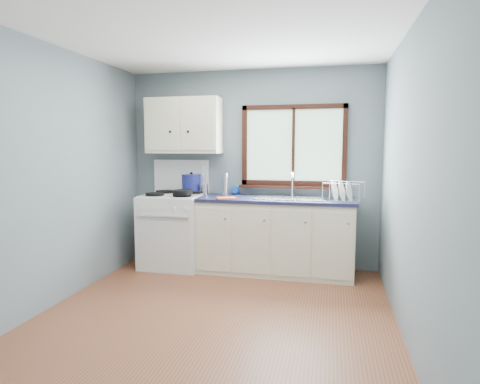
% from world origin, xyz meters
% --- Properties ---
extents(floor, '(3.20, 3.60, 0.02)m').
position_xyz_m(floor, '(0.00, 0.00, -0.01)').
color(floor, brown).
rests_on(floor, ground).
extents(ceiling, '(3.20, 3.60, 0.02)m').
position_xyz_m(ceiling, '(0.00, 0.00, 2.51)').
color(ceiling, white).
rests_on(ceiling, wall_back).
extents(wall_back, '(3.20, 0.02, 2.50)m').
position_xyz_m(wall_back, '(0.00, 1.81, 1.25)').
color(wall_back, slate).
rests_on(wall_back, ground).
extents(wall_front, '(3.20, 0.02, 2.50)m').
position_xyz_m(wall_front, '(0.00, -1.81, 1.25)').
color(wall_front, slate).
rests_on(wall_front, ground).
extents(wall_left, '(0.02, 3.60, 2.50)m').
position_xyz_m(wall_left, '(-1.61, 0.00, 1.25)').
color(wall_left, slate).
rests_on(wall_left, ground).
extents(wall_right, '(0.02, 3.60, 2.50)m').
position_xyz_m(wall_right, '(1.61, 0.00, 1.25)').
color(wall_right, slate).
rests_on(wall_right, ground).
extents(gas_range, '(0.76, 0.69, 1.36)m').
position_xyz_m(gas_range, '(-0.95, 1.47, 0.49)').
color(gas_range, white).
rests_on(gas_range, floor).
extents(base_cabinets, '(1.85, 0.60, 0.88)m').
position_xyz_m(base_cabinets, '(0.36, 1.49, 0.41)').
color(base_cabinets, '#EDE7C2').
rests_on(base_cabinets, floor).
extents(countertop, '(1.89, 0.64, 0.04)m').
position_xyz_m(countertop, '(0.36, 1.49, 0.90)').
color(countertop, '#171933').
rests_on(countertop, base_cabinets).
extents(sink, '(0.84, 0.46, 0.44)m').
position_xyz_m(sink, '(0.54, 1.49, 0.86)').
color(sink, silver).
rests_on(sink, countertop).
extents(window, '(1.36, 0.10, 1.03)m').
position_xyz_m(window, '(0.54, 1.77, 1.48)').
color(window, '#9EC6A8').
rests_on(window, wall_back).
extents(upper_cabinets, '(0.95, 0.35, 0.70)m').
position_xyz_m(upper_cabinets, '(-0.85, 1.63, 1.80)').
color(upper_cabinets, '#EDE7C2').
rests_on(upper_cabinets, wall_back).
extents(skillet, '(0.39, 0.28, 0.05)m').
position_xyz_m(skillet, '(-0.75, 1.30, 0.98)').
color(skillet, black).
rests_on(skillet, gas_range).
extents(stockpot, '(0.25, 0.25, 0.25)m').
position_xyz_m(stockpot, '(-0.76, 1.63, 1.07)').
color(stockpot, navy).
rests_on(stockpot, gas_range).
extents(utensil_crock, '(0.15, 0.15, 0.36)m').
position_xyz_m(utensil_crock, '(-0.58, 1.58, 0.99)').
color(utensil_crock, silver).
rests_on(utensil_crock, countertop).
extents(thermos, '(0.08, 0.08, 0.29)m').
position_xyz_m(thermos, '(-0.29, 1.56, 1.06)').
color(thermos, silver).
rests_on(thermos, countertop).
extents(soap_bottle, '(0.12, 0.12, 0.28)m').
position_xyz_m(soap_bottle, '(-0.20, 1.71, 1.06)').
color(soap_bottle, '#0E49A9').
rests_on(soap_bottle, countertop).
extents(dish_towel, '(0.27, 0.24, 0.02)m').
position_xyz_m(dish_towel, '(-0.20, 1.28, 0.93)').
color(dish_towel, '#D85B30').
rests_on(dish_towel, countertop).
extents(dish_rack, '(0.50, 0.43, 0.22)m').
position_xyz_m(dish_rack, '(1.14, 1.45, 0.98)').
color(dish_rack, silver).
rests_on(dish_rack, countertop).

